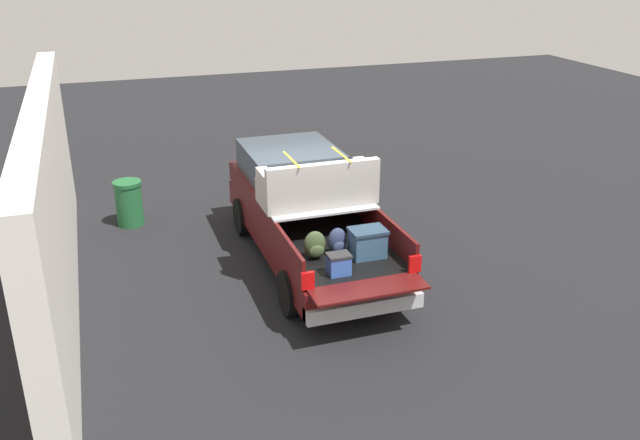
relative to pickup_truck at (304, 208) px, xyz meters
The scene contains 4 objects.
ground_plane 1.04m from the pickup_truck, behind, with size 40.00×40.00×0.00m, color black.
pickup_truck is the anchor object (origin of this frame).
building_facade 4.48m from the pickup_truck, 94.86° to the left, with size 10.02×0.36×3.45m, color silver.
trash_can 4.11m from the pickup_truck, 49.48° to the left, with size 0.60×0.60×0.98m.
Camera 1 is at (-11.19, 3.60, 5.72)m, focal length 38.20 mm.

